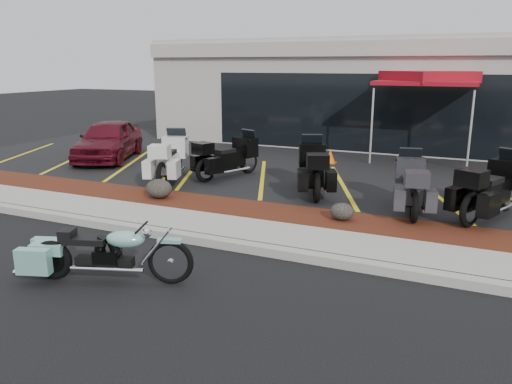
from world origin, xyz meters
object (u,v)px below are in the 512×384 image
at_px(hero_cruiser, 170,255).
at_px(touring_white, 177,152).
at_px(parked_car, 109,140).
at_px(traffic_cone, 330,156).
at_px(popup_canopy, 428,79).

bearing_deg(hero_cruiser, touring_white, 103.60).
bearing_deg(parked_car, traffic_cone, -3.85).
bearing_deg(hero_cruiser, parked_car, 116.66).
distance_m(hero_cruiser, touring_white, 6.77).
bearing_deg(touring_white, hero_cruiser, -167.35).
distance_m(parked_car, popup_canopy, 10.15).
xyz_separation_m(touring_white, popup_canopy, (5.85, 5.19, 1.84)).
relative_size(parked_car, traffic_cone, 8.90).
relative_size(hero_cruiser, popup_canopy, 0.67).
distance_m(hero_cruiser, popup_canopy, 11.38).
bearing_deg(touring_white, parked_car, 52.21).
bearing_deg(popup_canopy, traffic_cone, -123.19).
relative_size(touring_white, traffic_cone, 5.36).
distance_m(parked_car, traffic_cone, 6.99).
xyz_separation_m(touring_white, parked_car, (-3.25, 1.09, -0.02)).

